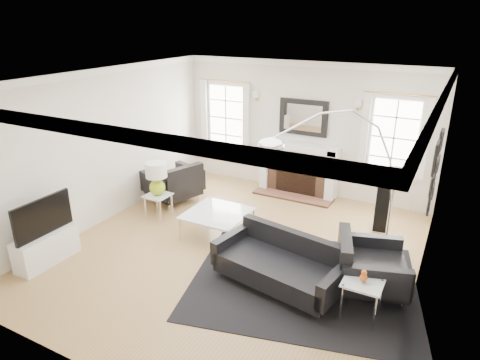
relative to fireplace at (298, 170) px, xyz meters
The scene contains 25 objects.
floor 2.84m from the fireplace, 90.00° to the right, with size 6.00×6.00×0.00m, color #9F7442.
back_wall 0.88m from the fireplace, 90.00° to the left, with size 5.50×0.04×2.80m, color silver.
front_wall 5.85m from the fireplace, 90.00° to the right, with size 5.50×0.04×2.80m, color silver.
left_wall 4.01m from the fireplace, 134.58° to the right, with size 0.04×6.00×2.80m, color silver.
right_wall 4.01m from the fireplace, 45.42° to the right, with size 0.04×6.00×2.80m, color silver.
ceiling 3.59m from the fireplace, 90.00° to the right, with size 5.50×6.00×0.02m, color white.
crown_molding 3.55m from the fireplace, 90.00° to the right, with size 5.50×6.00×0.12m, color white.
fireplace is the anchor object (origin of this frame).
mantel_mirror 1.12m from the fireplace, 90.00° to the left, with size 1.05×0.07×0.75m.
window_left 2.07m from the fireplace, behind, with size 1.24×0.15×1.62m.
window_right 2.07m from the fireplace, ahead, with size 1.24×0.15×1.62m.
gallery_wall 3.26m from the fireplace, 28.83° to the right, with size 0.04×1.73×1.29m.
tv_unit 5.12m from the fireplace, 118.55° to the right, with size 0.35×1.00×1.09m.
area_rug 3.42m from the fireplace, 67.49° to the right, with size 3.17×2.64×0.01m, color black.
sofa 3.49m from the fireplace, 72.91° to the right, with size 1.98×1.16×0.61m.
armchair_left 2.63m from the fireplace, 142.59° to the right, with size 1.19×1.26×0.69m.
armchair_right 3.62m from the fireplace, 53.83° to the right, with size 1.16×1.23×0.68m.
coffee_table 2.56m from the fireplace, 101.93° to the right, with size 1.02×1.02×0.45m.
side_table_left 3.06m from the fireplace, 128.33° to the right, with size 0.43×0.43×0.48m.
nesting_table 4.18m from the fireplace, 58.24° to the right, with size 0.49×0.41×0.54m.
gourd_lamp 3.07m from the fireplace, 128.33° to the right, with size 0.40×0.40×0.64m.
orange_vase 4.18m from the fireplace, 58.24° to the right, with size 0.10×0.10×0.16m.
arc_floor_lamp 3.01m from the fireplace, 59.61° to the right, with size 1.78×1.65×2.52m.
stick_floor_lamp 2.93m from the fireplace, 39.15° to the right, with size 0.30×0.30×1.48m.
speaker_tower 2.15m from the fireplace, 25.18° to the right, with size 0.23×0.23×1.15m, color black.
Camera 1 is at (2.96, -5.44, 3.62)m, focal length 32.00 mm.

